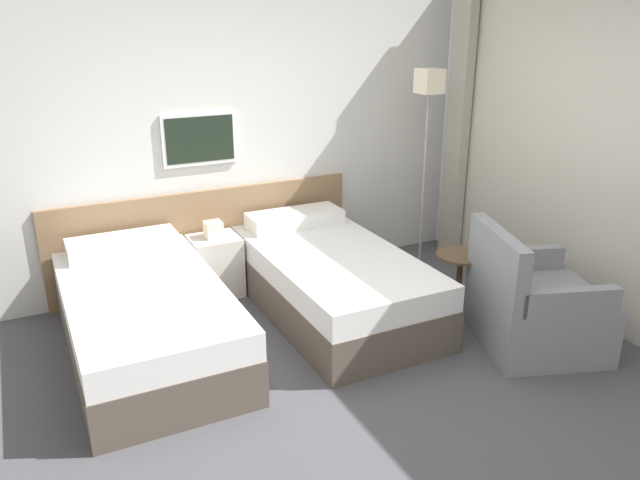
% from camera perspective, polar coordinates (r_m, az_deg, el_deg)
% --- Properties ---
extents(ground_plane, '(16.00, 16.00, 0.00)m').
position_cam_1_polar(ground_plane, '(4.17, 5.03, -13.97)').
color(ground_plane, '#47474C').
extents(wall_headboard, '(10.00, 0.10, 2.70)m').
position_cam_1_polar(wall_headboard, '(5.57, -6.96, 9.32)').
color(wall_headboard, silver).
rests_on(wall_headboard, ground_plane).
extents(wall_window, '(0.21, 4.71, 2.70)m').
position_cam_1_polar(wall_window, '(5.00, 27.16, 6.49)').
color(wall_window, white).
rests_on(wall_window, ground_plane).
extents(bed_near_door, '(1.06, 1.98, 0.66)m').
position_cam_1_polar(bed_near_door, '(4.65, -15.60, -6.94)').
color(bed_near_door, brown).
rests_on(bed_near_door, ground_plane).
extents(bed_near_window, '(1.06, 1.98, 0.66)m').
position_cam_1_polar(bed_near_window, '(5.08, 1.14, -3.75)').
color(bed_near_window, brown).
rests_on(bed_near_window, ground_plane).
extents(nightstand, '(0.41, 0.37, 0.67)m').
position_cam_1_polar(nightstand, '(5.47, -9.52, -2.24)').
color(nightstand, beige).
rests_on(nightstand, ground_plane).
extents(floor_lamp, '(0.24, 0.24, 1.87)m').
position_cam_1_polar(floor_lamp, '(5.69, 9.83, 11.52)').
color(floor_lamp, '#9E9993').
rests_on(floor_lamp, ground_plane).
extents(side_table, '(0.40, 0.40, 0.53)m').
position_cam_1_polar(side_table, '(5.12, 12.64, -2.97)').
color(side_table, brown).
rests_on(side_table, ground_plane).
extents(armchair, '(1.05, 1.08, 0.91)m').
position_cam_1_polar(armchair, '(4.85, 18.93, -5.99)').
color(armchair, gray).
rests_on(armchair, ground_plane).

